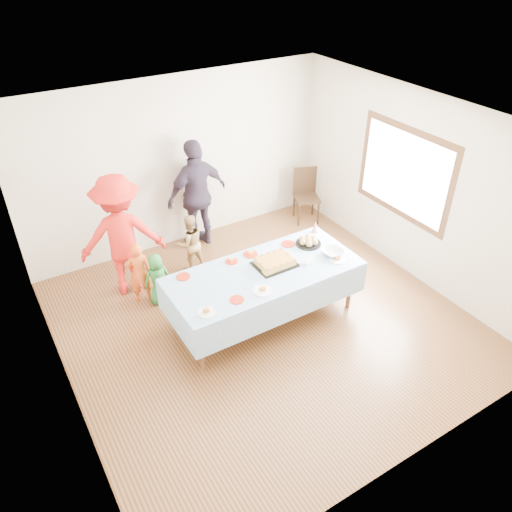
{
  "coord_description": "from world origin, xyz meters",
  "views": [
    {
      "loc": [
        -2.73,
        -4.28,
        4.49
      ],
      "look_at": [
        0.07,
        0.3,
        0.86
      ],
      "focal_mm": 35.0,
      "sensor_mm": 36.0,
      "label": 1
    }
  ],
  "objects_px": {
    "adult_left": "(121,236)",
    "birthday_cake": "(275,262)",
    "party_table": "(264,274)",
    "dining_chair": "(306,192)"
  },
  "relations": [
    {
      "from": "party_table",
      "to": "birthday_cake",
      "type": "distance_m",
      "value": 0.22
    },
    {
      "from": "birthday_cake",
      "to": "party_table",
      "type": "bearing_deg",
      "value": -168.41
    },
    {
      "from": "party_table",
      "to": "birthday_cake",
      "type": "relative_size",
      "value": 4.74
    },
    {
      "from": "birthday_cake",
      "to": "dining_chair",
      "type": "bearing_deg",
      "value": 44.93
    },
    {
      "from": "dining_chair",
      "to": "adult_left",
      "type": "height_order",
      "value": "adult_left"
    },
    {
      "from": "adult_left",
      "to": "birthday_cake",
      "type": "bearing_deg",
      "value": 148.47
    },
    {
      "from": "party_table",
      "to": "birthday_cake",
      "type": "bearing_deg",
      "value": 11.59
    },
    {
      "from": "party_table",
      "to": "birthday_cake",
      "type": "xyz_separation_m",
      "value": [
        0.19,
        0.04,
        0.1
      ]
    },
    {
      "from": "dining_chair",
      "to": "adult_left",
      "type": "bearing_deg",
      "value": -152.71
    },
    {
      "from": "party_table",
      "to": "dining_chair",
      "type": "height_order",
      "value": "dining_chair"
    }
  ]
}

